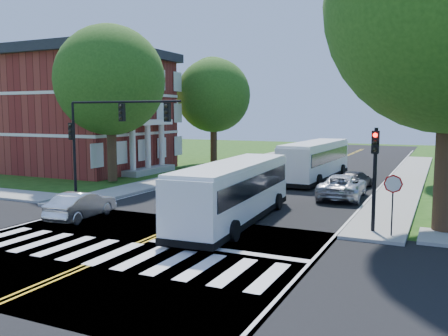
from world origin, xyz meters
The scene contains 21 objects.
ground centered at (0.00, 0.00, 0.00)m, with size 140.00×140.00×0.00m, color #1C4310.
road centered at (0.00, 18.00, 0.01)m, with size 14.00×96.00×0.01m, color black.
cross_road centered at (0.00, 0.00, 0.01)m, with size 60.00×12.00×0.01m, color black.
center_line centered at (0.00, 22.00, 0.01)m, with size 0.36×70.00×0.01m, color gold.
edge_line_w centered at (-6.80, 22.00, 0.01)m, with size 0.12×70.00×0.01m, color silver.
edge_line_e centered at (6.80, 22.00, 0.01)m, with size 0.12×70.00×0.01m, color silver.
crosswalk centered at (0.00, -0.50, 0.02)m, with size 12.60×3.00×0.01m, color silver.
stop_bar centered at (3.50, 1.60, 0.02)m, with size 6.60×0.40×0.01m, color silver.
sidewalk_nw centered at (-8.30, 25.00, 0.07)m, with size 2.60×40.00×0.15m, color gray.
sidewalk_ne centered at (8.30, 25.00, 0.07)m, with size 2.60×40.00×0.15m, color gray.
tree_west_near centered at (-11.50, 14.00, 7.53)m, with size 8.00×8.00×11.40m.
tree_west_far centered at (-11.00, 30.00, 7.00)m, with size 7.60×7.60×10.67m.
brick_building centered at (-21.95, 20.00, 5.42)m, with size 20.00×13.00×10.80m.
signal_nw centered at (-5.86, 6.43, 4.38)m, with size 7.15×0.46×5.66m.
signal_ne centered at (8.20, 6.44, 2.96)m, with size 0.30×0.46×4.40m.
stop_sign centered at (9.00, 5.98, 2.03)m, with size 0.76×0.08×2.53m.
bus_lead centered at (1.90, 6.12, 1.50)m, with size 3.16×11.06×2.82m.
bus_follow centered at (1.81, 21.88, 1.57)m, with size 3.06×11.52×2.96m.
hatchback centered at (-5.16, 3.57, 0.68)m, with size 1.41×4.05×1.33m, color silver.
suv centered at (5.30, 14.66, 0.75)m, with size 2.44×5.29×1.47m, color silver.
dark_sedan centered at (5.34, 18.90, 0.61)m, with size 1.67×4.11×1.19m, color black.
Camera 1 is at (10.82, -14.14, 5.13)m, focal length 38.00 mm.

